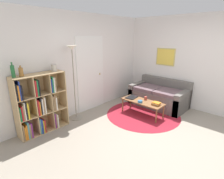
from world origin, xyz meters
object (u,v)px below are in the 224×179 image
(bottle_middle, at_px, (21,72))
(vase_on_shelf, at_px, (54,68))
(bottle_left, at_px, (13,71))
(couch, at_px, (159,96))
(cup, at_px, (146,98))
(bookshelf, at_px, (38,105))
(floor_lamp, at_px, (73,64))
(laptop, at_px, (132,97))
(bowl, at_px, (140,101))
(coffee_table, at_px, (142,102))

(bottle_middle, height_order, vase_on_shelf, bottle_middle)
(bottle_left, height_order, bottle_middle, bottle_left)
(couch, distance_m, cup, 0.79)
(cup, height_order, bottle_middle, bottle_middle)
(bookshelf, xyz_separation_m, floor_lamp, (0.91, -0.04, 0.78))
(laptop, height_order, bowl, bowl)
(coffee_table, bearing_deg, bookshelf, 153.13)
(laptop, relative_size, bowl, 2.93)
(bookshelf, bearing_deg, bottle_left, 179.77)
(laptop, bearing_deg, coffee_table, -93.54)
(cup, relative_size, bottle_left, 0.31)
(floor_lamp, height_order, cup, floor_lamp)
(bookshelf, height_order, floor_lamp, floor_lamp)
(bottle_middle, distance_m, vase_on_shelf, 0.69)
(floor_lamp, relative_size, vase_on_shelf, 12.43)
(bookshelf, bearing_deg, laptop, -18.75)
(bookshelf, bearing_deg, bottle_middle, -176.89)
(coffee_table, bearing_deg, floor_lamp, 140.85)
(laptop, bearing_deg, floor_lamp, 152.01)
(bowl, xyz_separation_m, vase_on_shelf, (-1.68, 1.15, 0.96))
(coffee_table, distance_m, bowl, 0.14)
(floor_lamp, xyz_separation_m, bottle_left, (-1.29, 0.05, 0.01))
(floor_lamp, height_order, bottle_left, floor_lamp)
(couch, xyz_separation_m, cup, (-0.78, -0.00, 0.14))
(bookshelf, bearing_deg, coffee_table, -26.87)
(floor_lamp, height_order, bowl, floor_lamp)
(bookshelf, height_order, bottle_middle, bottle_middle)
(bottle_left, bearing_deg, bookshelf, -0.23)
(bookshelf, height_order, bottle_left, bottle_left)
(bottle_left, xyz_separation_m, vase_on_shelf, (0.83, -0.00, -0.05))
(bowl, bearing_deg, vase_on_shelf, 145.67)
(bottle_left, distance_m, vase_on_shelf, 0.83)
(laptop, bearing_deg, couch, -22.59)
(coffee_table, height_order, cup, cup)
(floor_lamp, bearing_deg, laptop, -27.99)
(laptop, bearing_deg, cup, -73.35)
(bookshelf, distance_m, coffee_table, 2.55)
(bookshelf, height_order, vase_on_shelf, vase_on_shelf)
(laptop, distance_m, bottle_left, 2.95)
(bottle_middle, bearing_deg, bottle_left, 173.68)
(bowl, bearing_deg, bottle_middle, 154.37)
(cup, bearing_deg, floor_lamp, 143.35)
(couch, bearing_deg, bottle_middle, 161.68)
(bottle_middle, bearing_deg, bookshelf, 3.11)
(couch, xyz_separation_m, bowl, (-1.04, -0.01, 0.12))
(bookshelf, relative_size, bowl, 10.34)
(bottle_left, relative_size, bottle_middle, 1.37)
(bowl, relative_size, bottle_middle, 0.60)
(coffee_table, relative_size, bottle_middle, 5.40)
(bottle_middle, bearing_deg, vase_on_shelf, 0.85)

